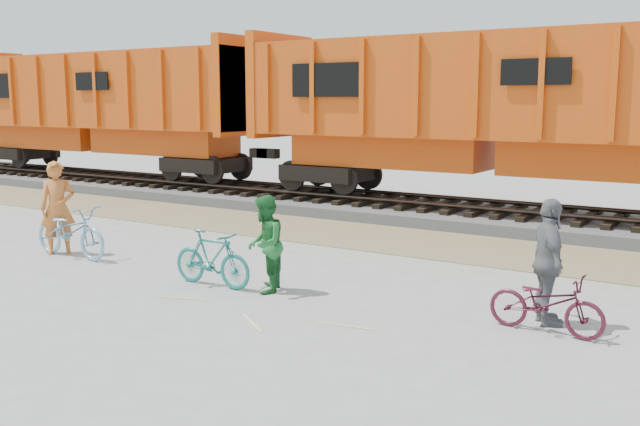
# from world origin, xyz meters

# --- Properties ---
(ground) EXTENTS (120.00, 120.00, 0.00)m
(ground) POSITION_xyz_m (0.00, 0.00, 0.00)
(ground) COLOR #9E9E99
(ground) RESTS_ON ground
(gravel_strip) EXTENTS (120.00, 3.00, 0.02)m
(gravel_strip) POSITION_xyz_m (0.00, 5.50, 0.01)
(gravel_strip) COLOR #867953
(gravel_strip) RESTS_ON ground
(ballast_bed) EXTENTS (120.00, 4.00, 0.30)m
(ballast_bed) POSITION_xyz_m (0.00, 9.00, 0.15)
(ballast_bed) COLOR slate
(ballast_bed) RESTS_ON ground
(track) EXTENTS (120.00, 2.60, 0.24)m
(track) POSITION_xyz_m (0.00, 9.00, 0.47)
(track) COLOR black
(track) RESTS_ON ballast_bed
(hopper_car_left) EXTENTS (14.00, 3.13, 4.65)m
(hopper_car_left) POSITION_xyz_m (-14.15, 9.00, 3.01)
(hopper_car_left) COLOR black
(hopper_car_left) RESTS_ON track
(hopper_car_center) EXTENTS (14.00, 3.13, 4.65)m
(hopper_car_center) POSITION_xyz_m (0.85, 9.00, 3.01)
(hopper_car_center) COLOR black
(hopper_car_center) RESTS_ON track
(bicycle_blue) EXTENTS (2.05, 0.73, 1.08)m
(bicycle_blue) POSITION_xyz_m (-5.07, 0.29, 0.54)
(bicycle_blue) COLOR #82B5D6
(bicycle_blue) RESTS_ON ground
(bicycle_teal) EXTENTS (1.64, 0.49, 0.98)m
(bicycle_teal) POSITION_xyz_m (-1.06, 0.07, 0.49)
(bicycle_teal) COLOR #187168
(bicycle_teal) RESTS_ON ground
(bicycle_maroon) EXTENTS (1.64, 0.64, 0.85)m
(bicycle_maroon) POSITION_xyz_m (4.50, 0.65, 0.42)
(bicycle_maroon) COLOR #4C1625
(bicycle_maroon) RESTS_ON ground
(person_solo) EXTENTS (0.82, 0.84, 1.95)m
(person_solo) POSITION_xyz_m (-5.57, 0.39, 0.97)
(person_solo) COLOR #CC6B2D
(person_solo) RESTS_ON ground
(person_man) EXTENTS (0.92, 0.99, 1.64)m
(person_man) POSITION_xyz_m (-0.06, 0.27, 0.82)
(person_man) COLOR #206C2E
(person_man) RESTS_ON ground
(person_woman) EXTENTS (0.93, 1.15, 1.83)m
(person_woman) POSITION_xyz_m (4.40, 1.05, 0.92)
(person_woman) COLOR slate
(person_woman) RESTS_ON ground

